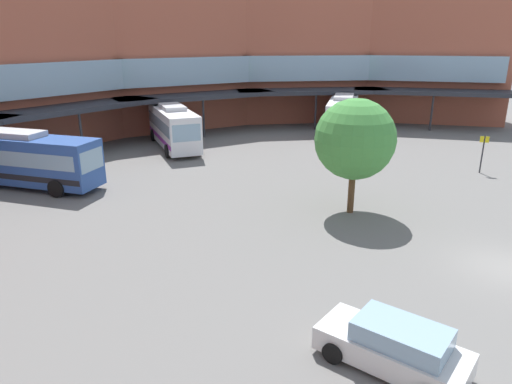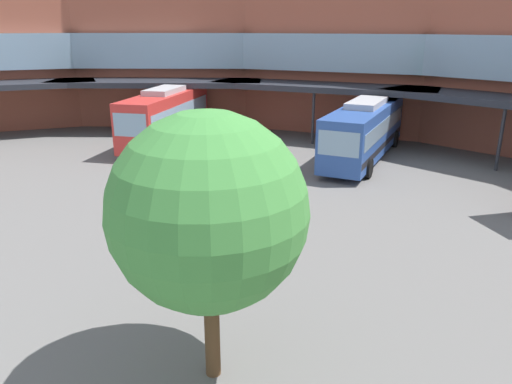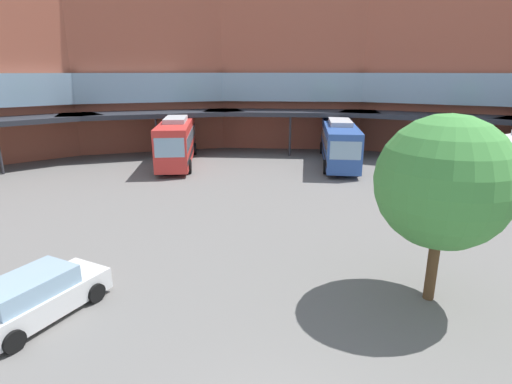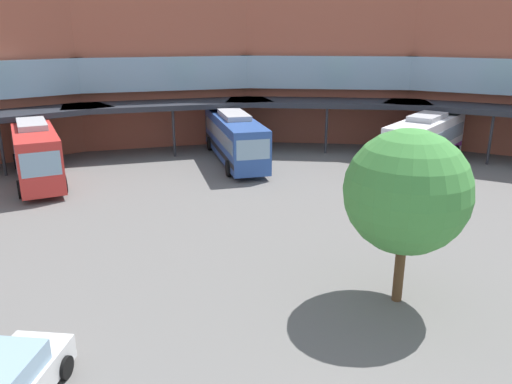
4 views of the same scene
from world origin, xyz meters
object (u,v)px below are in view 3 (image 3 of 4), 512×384
at_px(bus_3, 339,142).
at_px(bus_2, 177,140).
at_px(plaza_tree, 444,183).
at_px(parked_car, 36,297).

bearing_deg(bus_3, bus_2, -82.74).
bearing_deg(plaza_tree, bus_2, 125.55).
distance_m(bus_2, plaza_tree, 24.94).
bearing_deg(parked_car, plaza_tree, -57.58).
height_order(bus_3, plaza_tree, plaza_tree).
distance_m(bus_3, parked_car, 26.64).
bearing_deg(parked_car, bus_2, 26.53).
relative_size(bus_2, bus_3, 0.93).
relative_size(parked_car, plaza_tree, 0.75).
distance_m(bus_2, parked_car, 22.58).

